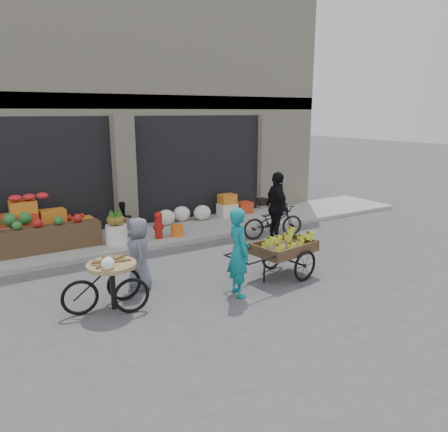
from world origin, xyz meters
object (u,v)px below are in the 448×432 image
orange_bucket (177,230)px  tricycle_cart (112,278)px  pineapple_bin (117,235)px  vendor_woman (239,252)px  fire_hydrant (158,224)px  cyclist (277,208)px  seated_person (124,219)px  banana_cart (282,247)px  vendor_grey (139,254)px  bicycle (273,221)px

orange_bucket → tricycle_cart: (-2.75, -3.18, 0.30)m
pineapple_bin → vendor_woman: bearing=-75.2°
fire_hydrant → orange_bucket: fire_hydrant is taller
vendor_woman → cyclist: (2.69, 2.27, 0.10)m
seated_person → cyclist: bearing=-43.9°
orange_bucket → banana_cart: (0.69, -3.52, 0.38)m
fire_hydrant → pineapple_bin: bearing=177.4°
fire_hydrant → vendor_woman: size_ratio=0.43×
tricycle_cart → seated_person: bearing=74.7°
orange_bucket → seated_person: (-1.20, 0.70, 0.31)m
tricycle_cart → orange_bucket: bearing=55.7°
vendor_woman → vendor_grey: vendor_woman is taller
vendor_woman → seated_person: bearing=18.3°
tricycle_cart → cyclist: bearing=25.2°
seated_person → tricycle_cart: size_ratio=0.64×
orange_bucket → tricycle_cart: bearing=-130.9°
pineapple_bin → orange_bucket: size_ratio=1.62×
seated_person → fire_hydrant: bearing=-52.9°
cyclist → bicycle: bearing=-14.0°
fire_hydrant → orange_bucket: bearing=-5.7°
banana_cart → cyclist: bearing=45.9°
seated_person → tricycle_cart: seated_person is taller
banana_cart → cyclist: (1.43, 1.99, 0.27)m
orange_bucket → vendor_woman: 3.89m
banana_cart → vendor_grey: bearing=152.0°
seated_person → vendor_woman: (0.63, -4.51, 0.25)m
seated_person → banana_cart: size_ratio=0.41×
pineapple_bin → fire_hydrant: (1.10, -0.05, 0.13)m
pineapple_bin → cyclist: bearing=-23.7°
fire_hydrant → vendor_woman: 3.87m
vendor_grey → cyclist: 4.27m
banana_cart → fire_hydrant: bearing=100.0°
vendor_woman → cyclist: cyclist is taller
vendor_grey → cyclist: bearing=115.7°
tricycle_cart → cyclist: size_ratio=0.78×
fire_hydrant → vendor_grey: 3.03m
banana_cart → bicycle: 2.90m
fire_hydrant → orange_bucket: 0.55m
banana_cart → tricycle_cart: bearing=165.9°
vendor_grey → orange_bucket: bearing=153.5°
pineapple_bin → seated_person: 0.75m
cyclist → banana_cart: bearing=156.9°
pineapple_bin → banana_cart: banana_cart is taller
banana_cart → tricycle_cart: tricycle_cart is taller
orange_bucket → seated_person: seated_person is taller
orange_bucket → vendor_grey: size_ratio=0.23×
vendor_grey → tricycle_cart: bearing=-38.0°
vendor_woman → bicycle: 3.96m
vendor_woman → cyclist: bearing=-39.5°
fire_hydrant → banana_cart: size_ratio=0.32×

